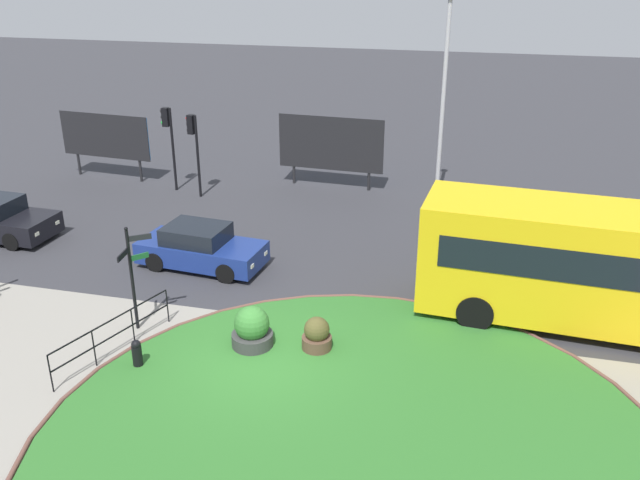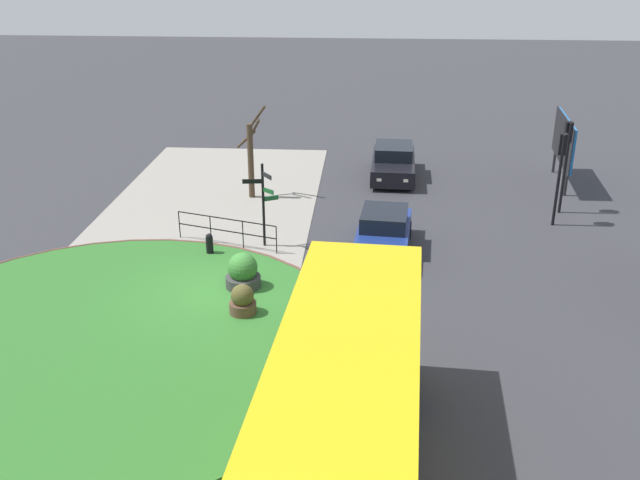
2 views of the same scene
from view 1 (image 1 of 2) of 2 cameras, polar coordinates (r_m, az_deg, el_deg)
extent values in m
plane|color=#333338|center=(17.04, -4.97, -10.40)|extent=(120.00, 120.00, 0.00)
cube|color=gray|center=(15.60, -7.25, -14.05)|extent=(32.00, 8.23, 0.02)
cylinder|color=#2D6B28|center=(14.39, 2.64, -17.36)|extent=(13.22, 13.22, 0.10)
torus|color=brown|center=(14.39, 2.64, -17.35)|extent=(13.53, 13.53, 0.11)
cylinder|color=black|center=(18.40, -15.66, -3.37)|extent=(0.09, 0.09, 2.89)
sphere|color=black|center=(17.81, -16.17, 0.94)|extent=(0.10, 0.10, 0.10)
cube|color=black|center=(17.95, -15.02, 0.22)|extent=(0.48, 0.37, 0.15)
cube|color=black|center=(17.72, -16.41, -1.23)|extent=(0.11, 0.64, 0.15)
cube|color=#195128|center=(18.22, -15.05, -1.36)|extent=(0.33, 0.39, 0.15)
cube|color=#195128|center=(18.56, -15.74, -2.23)|extent=(0.27, 0.46, 0.15)
cylinder|color=black|center=(17.22, -15.25, -9.58)|extent=(0.24, 0.24, 0.63)
sphere|color=black|center=(17.03, -15.38, -8.56)|extent=(0.23, 0.23, 0.23)
cube|color=black|center=(17.58, -17.28, -6.50)|extent=(1.19, 3.63, 0.03)
cube|color=black|center=(17.80, -17.11, -7.77)|extent=(1.19, 3.63, 0.03)
cylinder|color=black|center=(18.92, -12.84, -5.52)|extent=(0.04, 0.04, 1.00)
cylinder|color=black|center=(18.18, -15.61, -7.08)|extent=(0.04, 0.04, 1.00)
cylinder|color=black|center=(17.50, -18.63, -8.76)|extent=(0.04, 0.04, 1.00)
cylinder|color=black|center=(16.88, -21.92, -10.54)|extent=(0.04, 0.04, 1.00)
cube|color=yellow|center=(19.23, 22.43, -2.00)|extent=(9.29, 3.17, 3.04)
cube|color=black|center=(20.27, 22.43, 0.58)|extent=(8.03, 0.56, 0.88)
cube|color=black|center=(17.88, 22.84, -2.45)|extent=(8.03, 0.56, 0.88)
cylinder|color=black|center=(20.76, 13.72, -2.94)|extent=(1.02, 0.37, 1.00)
cylinder|color=black|center=(18.65, 13.05, -6.00)|extent=(1.02, 0.37, 1.00)
cube|color=#EAEACC|center=(25.68, -21.40, 1.39)|extent=(0.03, 0.20, 0.12)
cube|color=#EAEACC|center=(24.88, -22.90, 0.47)|extent=(0.03, 0.20, 0.12)
cylinder|color=black|center=(26.48, -22.42, 1.28)|extent=(0.65, 0.25, 0.64)
cylinder|color=black|center=(25.30, -24.71, -0.10)|extent=(0.65, 0.25, 0.64)
cube|color=navy|center=(22.03, -10.00, -1.00)|extent=(4.18, 2.09, 0.68)
cube|color=black|center=(21.87, -10.48, 0.52)|extent=(2.06, 1.69, 0.54)
cube|color=#EAEACC|center=(21.59, -4.61, -1.12)|extent=(0.04, 0.20, 0.12)
cube|color=#EAEACC|center=(20.73, -5.76, -2.24)|extent=(0.04, 0.20, 0.12)
cylinder|color=black|center=(22.20, -6.16, -1.12)|extent=(0.66, 0.28, 0.64)
cylinder|color=black|center=(20.93, -7.97, -2.79)|extent=(0.66, 0.28, 0.64)
cylinder|color=black|center=(23.32, -11.75, -0.27)|extent=(0.66, 0.28, 0.64)
cylinder|color=black|center=(22.11, -13.78, -1.80)|extent=(0.66, 0.28, 0.64)
cylinder|color=black|center=(28.19, -10.33, 6.97)|extent=(0.11, 0.11, 3.44)
cube|color=black|center=(27.97, -10.89, 9.62)|extent=(0.30, 0.30, 0.78)
sphere|color=red|center=(28.00, -11.19, 10.12)|extent=(0.16, 0.16, 0.16)
sphere|color=black|center=(28.05, -11.15, 9.64)|extent=(0.16, 0.16, 0.16)
sphere|color=black|center=(28.11, -11.11, 9.16)|extent=(0.16, 0.16, 0.16)
cylinder|color=black|center=(29.23, -12.37, 7.49)|extent=(0.11, 0.11, 3.55)
cube|color=black|center=(28.99, -12.98, 10.14)|extent=(0.27, 0.27, 0.78)
sphere|color=black|center=(29.00, -13.30, 10.61)|extent=(0.16, 0.16, 0.16)
sphere|color=black|center=(29.05, -13.25, 10.15)|extent=(0.16, 0.16, 0.16)
sphere|color=green|center=(29.10, -13.21, 9.68)|extent=(0.16, 0.16, 0.16)
cylinder|color=#B7B7BC|center=(26.41, 10.36, 10.88)|extent=(0.16, 0.16, 7.90)
cylinder|color=black|center=(29.69, -2.24, 6.64)|extent=(0.12, 0.12, 1.94)
cylinder|color=black|center=(28.81, 4.19, 6.08)|extent=(0.12, 0.12, 1.94)
cube|color=#1E66B2|center=(28.94, 0.94, 8.22)|extent=(4.52, 0.32, 2.22)
cube|color=black|center=(28.88, 0.90, 8.19)|extent=(4.62, 0.24, 2.32)
cylinder|color=black|center=(32.85, -19.90, 6.91)|extent=(0.12, 0.12, 1.96)
cylinder|color=black|center=(30.96, -15.08, 6.57)|extent=(0.12, 0.12, 1.96)
cube|color=#1E66B2|center=(31.63, -17.77, 8.45)|extent=(4.35, 0.47, 1.87)
cube|color=black|center=(31.58, -17.85, 8.42)|extent=(4.44, 0.39, 1.97)
cylinder|color=brown|center=(17.34, -0.28, -8.82)|extent=(0.77, 0.77, 0.43)
sphere|color=#4C4723|center=(17.12, -0.28, -7.61)|extent=(0.65, 0.65, 0.65)
cylinder|color=#383838|center=(17.54, -5.75, -8.52)|extent=(1.07, 1.07, 0.44)
sphere|color=#33702D|center=(17.28, -5.82, -7.07)|extent=(0.91, 0.91, 0.91)
camera|label=2|loc=(22.52, 55.12, 15.08)|focal=40.04mm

